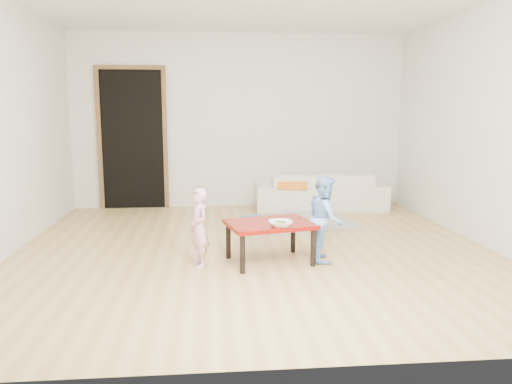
{
  "coord_description": "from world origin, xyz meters",
  "views": [
    {
      "loc": [
        -0.45,
        -5.11,
        1.45
      ],
      "look_at": [
        0.0,
        -0.2,
        0.65
      ],
      "focal_mm": 35.0,
      "sensor_mm": 36.0,
      "label": 1
    }
  ],
  "objects": [
    {
      "name": "blanket",
      "position": [
        0.73,
        1.13,
        0.03
      ],
      "size": [
        1.36,
        1.2,
        0.06
      ],
      "primitive_type": null,
      "rotation": [
        0.0,
        0.0,
        0.18
      ],
      "color": "#BBB7A5",
      "rests_on": "floor"
    },
    {
      "name": "broccoli",
      "position": [
        0.19,
        -0.66,
        0.43
      ],
      "size": [
        0.12,
        0.12,
        0.06
      ],
      "primitive_type": null,
      "color": "#2D5919",
      "rests_on": "red_table"
    },
    {
      "name": "back_wall",
      "position": [
        0.0,
        2.5,
        1.3
      ],
      "size": [
        5.0,
        0.02,
        2.6
      ],
      "primitive_type": "cube",
      "color": "silver",
      "rests_on": "floor"
    },
    {
      "name": "basin",
      "position": [
        0.08,
        0.93,
        0.07
      ],
      "size": [
        0.42,
        0.42,
        0.13
      ],
      "primitive_type": "imported",
      "color": "teal",
      "rests_on": "floor"
    },
    {
      "name": "red_table",
      "position": [
        0.11,
        -0.46,
        0.2
      ],
      "size": [
        0.91,
        0.76,
        0.4
      ],
      "primitive_type": null,
      "rotation": [
        0.0,
        0.0,
        0.23
      ],
      "color": "maroon",
      "rests_on": "floor"
    },
    {
      "name": "child_pink",
      "position": [
        -0.57,
        -0.53,
        0.37
      ],
      "size": [
        0.27,
        0.32,
        0.74
      ],
      "primitive_type": "imported",
      "rotation": [
        0.0,
        0.0,
        -1.19
      ],
      "color": "pink",
      "rests_on": "floor"
    },
    {
      "name": "right_wall",
      "position": [
        2.5,
        0.0,
        1.3
      ],
      "size": [
        0.02,
        5.0,
        2.6
      ],
      "primitive_type": "cube",
      "color": "silver",
      "rests_on": "floor"
    },
    {
      "name": "sofa",
      "position": [
        1.16,
        2.05,
        0.28
      ],
      "size": [
        1.93,
        0.83,
        0.56
      ],
      "primitive_type": "imported",
      "rotation": [
        0.0,
        0.0,
        3.1
      ],
      "color": "beige",
      "rests_on": "floor"
    },
    {
      "name": "left_wall",
      "position": [
        -2.5,
        0.0,
        1.3
      ],
      "size": [
        0.02,
        5.0,
        2.6
      ],
      "primitive_type": "cube",
      "color": "silver",
      "rests_on": "floor"
    },
    {
      "name": "bowl",
      "position": [
        0.19,
        -0.66,
        0.42
      ],
      "size": [
        0.22,
        0.22,
        0.05
      ],
      "primitive_type": "imported",
      "color": "white",
      "rests_on": "red_table"
    },
    {
      "name": "doorway",
      "position": [
        -1.6,
        2.48,
        1.02
      ],
      "size": [
        1.02,
        0.08,
        2.11
      ],
      "primitive_type": null,
      "color": "brown",
      "rests_on": "back_wall"
    },
    {
      "name": "child_blue",
      "position": [
        0.66,
        -0.44,
        0.42
      ],
      "size": [
        0.37,
        0.45,
        0.84
      ],
      "primitive_type": "imported",
      "rotation": [
        0.0,
        0.0,
        1.43
      ],
      "color": "#67AAEF",
      "rests_on": "floor"
    },
    {
      "name": "cushion",
      "position": [
        0.7,
        1.85,
        0.42
      ],
      "size": [
        0.47,
        0.43,
        0.11
      ],
      "primitive_type": "cube",
      "rotation": [
        0.0,
        0.0,
        -0.14
      ],
      "color": "orange",
      "rests_on": "sofa"
    },
    {
      "name": "floor",
      "position": [
        0.0,
        0.0,
        0.0
      ],
      "size": [
        5.0,
        5.0,
        0.01
      ],
      "primitive_type": "cube",
      "color": "tan",
      "rests_on": "ground"
    }
  ]
}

